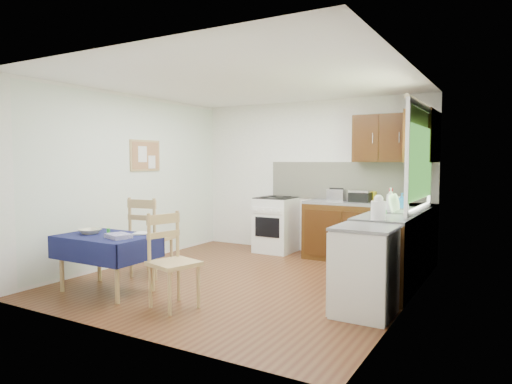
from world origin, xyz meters
The scene contains 33 objects.
floor centered at (0.00, 0.00, 0.00)m, with size 4.20×4.20×0.00m, color #4D2614.
ceiling centered at (0.00, 0.00, 2.50)m, with size 4.00×4.20×0.02m, color white.
wall_back centered at (0.00, 2.10, 1.25)m, with size 4.00×0.02×2.50m, color white.
wall_front centered at (0.00, -2.10, 1.25)m, with size 4.00×0.02×2.50m, color white.
wall_left centered at (-2.00, 0.00, 1.25)m, with size 0.02×4.20×2.50m, color white.
wall_right centered at (2.00, 0.00, 1.25)m, with size 0.02×4.20×2.50m, color white.
base_cabinets centered at (1.36, 1.26, 0.43)m, with size 1.90×2.30×0.86m.
worktop_back centered at (1.05, 1.80, 0.88)m, with size 1.90×0.60×0.04m, color slate.
worktop_right centered at (1.70, 0.65, 0.88)m, with size 0.60×1.70×0.04m, color slate.
worktop_corner centered at (1.70, 1.80, 0.88)m, with size 0.60×0.60×0.04m, color slate.
splashback centered at (0.65, 2.08, 1.20)m, with size 2.70×0.02×0.60m, color beige.
upper_cabinets centered at (1.52, 1.80, 1.85)m, with size 1.20×0.85×0.70m.
stove centered at (-0.50, 1.80, 0.46)m, with size 0.60×0.61×0.92m.
window centered at (1.97, 0.70, 1.65)m, with size 0.04×1.48×1.26m.
fridge centered at (1.70, -0.55, 0.44)m, with size 0.58×0.60×0.89m.
corkboard centered at (-1.97, 0.30, 1.60)m, with size 0.04×0.62×0.47m.
dining_table centered at (-1.14, -1.24, 0.56)m, with size 1.10×0.75×0.66m.
chair_far centered at (-1.20, -0.47, 0.55)m, with size 0.52×0.52×1.05m.
chair_near centered at (-0.12, -1.30, 0.52)m, with size 0.54×0.54×0.98m.
toaster centered at (0.56, 1.79, 0.99)m, with size 0.27×0.16×0.20m.
sandwich_press centered at (0.93, 1.82, 0.99)m, with size 0.30×0.26×0.18m.
sauce_bottle centered at (1.40, 1.72, 1.01)m, with size 0.05×0.05×0.23m, color #B10E19.
yellow_packet centered at (1.06, 1.98, 0.98)m, with size 0.12×0.08×0.15m, color yellow.
dish_rack centered at (1.69, 0.66, 0.93)m, with size 0.47×0.36×0.22m.
kettle centered at (1.71, -0.10, 1.02)m, with size 0.16×0.16×0.27m.
cup centered at (1.54, 1.73, 0.95)m, with size 0.14×0.14×0.11m, color white.
soap_bottle_a centered at (1.62, 0.78, 1.04)m, with size 0.11×0.11×0.29m, color white.
soap_bottle_b centered at (1.66, 1.24, 1.00)m, with size 0.09×0.09×0.20m, color blue.
soap_bottle_c centered at (1.67, 0.15, 0.98)m, with size 0.13×0.13×0.17m, color #268B33.
plate_bowl centered at (-1.37, -1.27, 0.69)m, with size 0.24×0.24×0.06m, color beige.
book centered at (-0.92, -1.00, 0.67)m, with size 0.17×0.23×0.02m, color white.
spice_jar centered at (-1.11, -1.23, 0.70)m, with size 0.04×0.04×0.08m, color #27902D.
tea_towel centered at (-0.87, -1.30, 0.69)m, with size 0.27×0.21×0.05m, color navy.
Camera 1 is at (2.97, -4.91, 1.53)m, focal length 32.00 mm.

